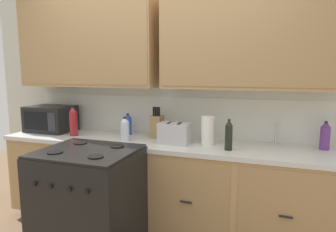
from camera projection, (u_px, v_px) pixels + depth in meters
The scene contains 13 objects.
wall_unit at pixel (163, 62), 2.90m from camera, with size 4.31×0.40×2.48m.
counter_run at pixel (157, 184), 2.89m from camera, with size 3.14×0.64×0.90m.
stove_range at pixel (89, 206), 2.42m from camera, with size 0.76×0.68×0.95m.
microwave at pixel (51, 119), 3.27m from camera, with size 0.48×0.37×0.28m.
toaster at pixel (174, 133), 2.71m from camera, with size 0.28×0.18×0.19m.
knife_block at pixel (157, 126), 2.96m from camera, with size 0.11×0.14×0.31m.
sink_faucet at pixel (276, 134), 2.66m from camera, with size 0.02×0.02×0.20m, color #B2B5BA.
paper_towel_roll at pixel (208, 130), 2.66m from camera, with size 0.12×0.12×0.26m, color white.
bottle_clear at pixel (125, 129), 2.81m from camera, with size 0.08×0.08×0.23m.
bottle_blue at pixel (128, 124), 3.10m from camera, with size 0.08×0.08×0.22m.
bottle_dark at pixel (229, 135), 2.47m from camera, with size 0.06×0.06×0.27m.
bottle_red at pixel (73, 121), 3.03m from camera, with size 0.08×0.08×0.31m.
bottle_violet at pixel (325, 136), 2.49m from camera, with size 0.08×0.08×0.24m.
Camera 1 is at (1.01, -2.28, 1.55)m, focal length 31.61 mm.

